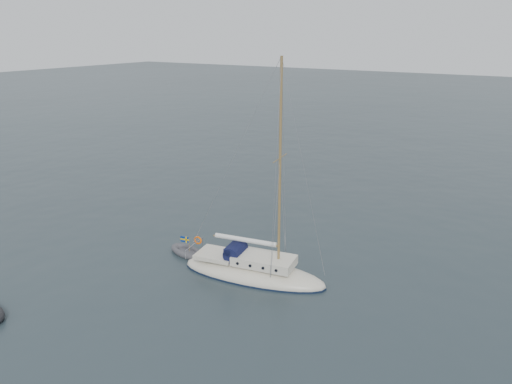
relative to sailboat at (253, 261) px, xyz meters
The scene contains 3 objects.
ground 1.27m from the sailboat, 144.45° to the left, with size 300.00×300.00×0.00m, color black.
sailboat is the anchor object (origin of this frame).
dinghy 5.23m from the sailboat, behind, with size 2.79×1.26×0.40m.
Camera 1 is at (14.40, -22.35, 13.52)m, focal length 35.00 mm.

